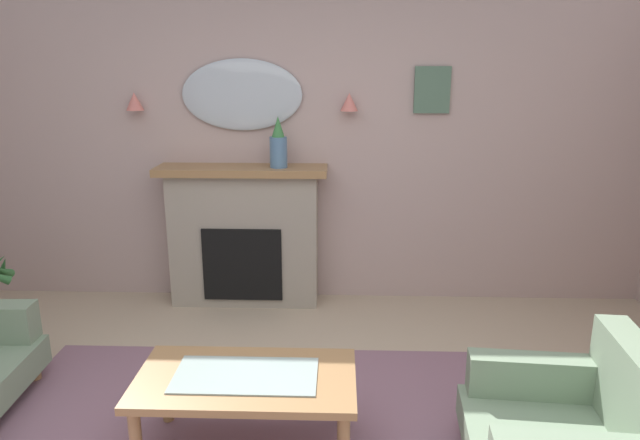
{
  "coord_description": "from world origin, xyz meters",
  "views": [
    {
      "loc": [
        0.34,
        -2.21,
        1.94
      ],
      "look_at": [
        0.22,
        1.21,
        1.01
      ],
      "focal_mm": 31.98,
      "sensor_mm": 36.0,
      "label": 1
    }
  ],
  "objects_px": {
    "wall_mirror": "(242,95)",
    "fireplace": "(244,237)",
    "wall_sconce_left": "(135,101)",
    "framed_picture": "(432,90)",
    "mantel_vase_left": "(278,146)",
    "armchair_near_fireplace": "(576,428)",
    "wall_sconce_right": "(349,102)",
    "coffee_table": "(246,386)"
  },
  "relations": [
    {
      "from": "coffee_table",
      "to": "mantel_vase_left",
      "type": "bearing_deg",
      "value": 90.58
    },
    {
      "from": "fireplace",
      "to": "armchair_near_fireplace",
      "type": "xyz_separation_m",
      "value": [
        1.9,
        -2.1,
        -0.27
      ]
    },
    {
      "from": "wall_mirror",
      "to": "wall_sconce_right",
      "type": "xyz_separation_m",
      "value": [
        0.85,
        -0.05,
        -0.05
      ]
    },
    {
      "from": "fireplace",
      "to": "framed_picture",
      "type": "xyz_separation_m",
      "value": [
        1.5,
        0.15,
        1.18
      ]
    },
    {
      "from": "mantel_vase_left",
      "to": "wall_sconce_right",
      "type": "relative_size",
      "value": 2.85
    },
    {
      "from": "wall_sconce_right",
      "to": "fireplace",
      "type": "bearing_deg",
      "value": -173.84
    },
    {
      "from": "wall_mirror",
      "to": "framed_picture",
      "type": "bearing_deg",
      "value": 0.38
    },
    {
      "from": "wall_sconce_left",
      "to": "framed_picture",
      "type": "relative_size",
      "value": 0.39
    },
    {
      "from": "wall_mirror",
      "to": "wall_sconce_left",
      "type": "relative_size",
      "value": 6.86
    },
    {
      "from": "framed_picture",
      "to": "wall_sconce_left",
      "type": "bearing_deg",
      "value": -178.54
    },
    {
      "from": "wall_sconce_right",
      "to": "coffee_table",
      "type": "distance_m",
      "value": 2.45
    },
    {
      "from": "framed_picture",
      "to": "fireplace",
      "type": "bearing_deg",
      "value": -174.23
    },
    {
      "from": "fireplace",
      "to": "wall_sconce_right",
      "type": "xyz_separation_m",
      "value": [
        0.85,
        0.09,
        1.09
      ]
    },
    {
      "from": "mantel_vase_left",
      "to": "coffee_table",
      "type": "bearing_deg",
      "value": -89.42
    },
    {
      "from": "wall_sconce_left",
      "to": "framed_picture",
      "type": "bearing_deg",
      "value": 1.46
    },
    {
      "from": "wall_mirror",
      "to": "wall_sconce_right",
      "type": "distance_m",
      "value": 0.85
    },
    {
      "from": "mantel_vase_left",
      "to": "wall_sconce_left",
      "type": "relative_size",
      "value": 2.85
    },
    {
      "from": "fireplace",
      "to": "framed_picture",
      "type": "height_order",
      "value": "framed_picture"
    },
    {
      "from": "mantel_vase_left",
      "to": "wall_sconce_right",
      "type": "bearing_deg",
      "value": 12.31
    },
    {
      "from": "wall_mirror",
      "to": "coffee_table",
      "type": "xyz_separation_m",
      "value": [
        0.32,
        -2.07,
        -1.33
      ]
    },
    {
      "from": "framed_picture",
      "to": "coffee_table",
      "type": "xyz_separation_m",
      "value": [
        -1.18,
        -2.08,
        -1.37
      ]
    },
    {
      "from": "coffee_table",
      "to": "wall_mirror",
      "type": "bearing_deg",
      "value": 98.78
    },
    {
      "from": "fireplace",
      "to": "coffee_table",
      "type": "height_order",
      "value": "fireplace"
    },
    {
      "from": "fireplace",
      "to": "wall_sconce_right",
      "type": "distance_m",
      "value": 1.38
    },
    {
      "from": "mantel_vase_left",
      "to": "wall_sconce_left",
      "type": "height_order",
      "value": "wall_sconce_left"
    },
    {
      "from": "mantel_vase_left",
      "to": "wall_sconce_right",
      "type": "xyz_separation_m",
      "value": [
        0.55,
        0.12,
        0.33
      ]
    },
    {
      "from": "fireplace",
      "to": "wall_mirror",
      "type": "height_order",
      "value": "wall_mirror"
    },
    {
      "from": "wall_sconce_right",
      "to": "framed_picture",
      "type": "distance_m",
      "value": 0.66
    },
    {
      "from": "wall_mirror",
      "to": "fireplace",
      "type": "bearing_deg",
      "value": -90.0
    },
    {
      "from": "wall_mirror",
      "to": "wall_sconce_left",
      "type": "distance_m",
      "value": 0.85
    },
    {
      "from": "wall_sconce_left",
      "to": "wall_sconce_right",
      "type": "distance_m",
      "value": 1.7
    },
    {
      "from": "armchair_near_fireplace",
      "to": "mantel_vase_left",
      "type": "bearing_deg",
      "value": 127.54
    },
    {
      "from": "fireplace",
      "to": "wall_mirror",
      "type": "distance_m",
      "value": 1.15
    },
    {
      "from": "fireplace",
      "to": "framed_picture",
      "type": "bearing_deg",
      "value": 5.77
    },
    {
      "from": "mantel_vase_left",
      "to": "armchair_near_fireplace",
      "type": "bearing_deg",
      "value": -52.46
    },
    {
      "from": "fireplace",
      "to": "wall_sconce_left",
      "type": "xyz_separation_m",
      "value": [
        -0.85,
        0.09,
        1.09
      ]
    },
    {
      "from": "mantel_vase_left",
      "to": "armchair_near_fireplace",
      "type": "height_order",
      "value": "mantel_vase_left"
    },
    {
      "from": "mantel_vase_left",
      "to": "wall_mirror",
      "type": "height_order",
      "value": "wall_mirror"
    },
    {
      "from": "wall_sconce_right",
      "to": "wall_sconce_left",
      "type": "bearing_deg",
      "value": 180.0
    },
    {
      "from": "mantel_vase_left",
      "to": "wall_sconce_left",
      "type": "bearing_deg",
      "value": 174.04
    },
    {
      "from": "wall_sconce_left",
      "to": "coffee_table",
      "type": "xyz_separation_m",
      "value": [
        1.17,
        -2.02,
        -1.28
      ]
    },
    {
      "from": "mantel_vase_left",
      "to": "fireplace",
      "type": "bearing_deg",
      "value": 174.61
    }
  ]
}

